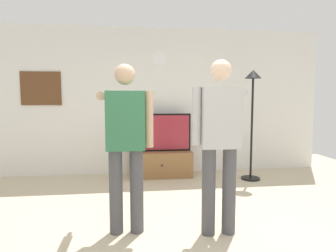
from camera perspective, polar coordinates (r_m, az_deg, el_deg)
The scene contains 9 objects.
ground_plane at distance 2.97m, azimuth 2.78°, elevation -22.94°, with size 8.40×8.40×0.00m, color beige.
back_wall at distance 5.54m, azimuth -2.50°, elevation 4.80°, with size 6.40×0.10×2.70m, color silver.
tv_stand at distance 5.33m, azimuth -1.44°, elevation -7.38°, with size 1.11×0.47×0.46m.
television at distance 5.28m, azimuth -1.50°, elevation -1.26°, with size 1.10×0.07×0.68m.
wall_clock at distance 5.54m, azimuth -1.80°, elevation 13.05°, with size 0.29×0.29×0.03m, color white.
framed_picture at distance 5.69m, azimuth -23.45°, elevation 6.72°, with size 0.69×0.04×0.59m, color brown.
floor_lamp at distance 5.22m, azimuth 16.10°, elevation 4.54°, with size 0.32×0.32×1.89m.
person_standing_nearer_lamp at distance 3.06m, azimuth -8.24°, elevation -2.50°, with size 0.57×0.78×1.76m.
person_standing_nearer_couch at distance 3.04m, azimuth 9.96°, elevation -2.10°, with size 0.58×0.78×1.79m.
Camera 1 is at (-0.46, -2.57, 1.41)m, focal length 31.35 mm.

